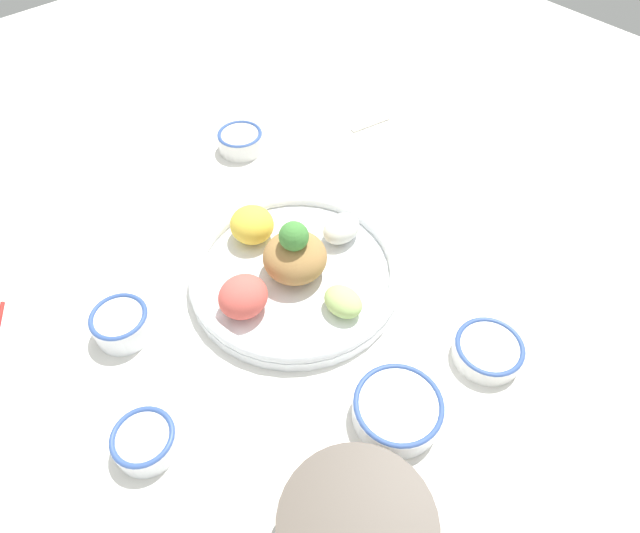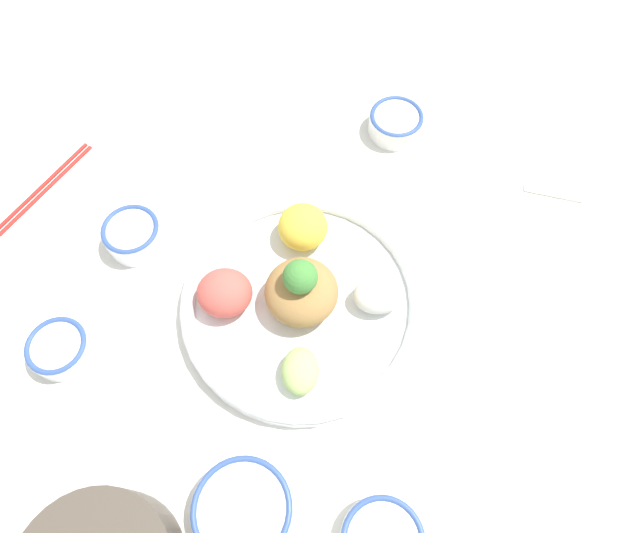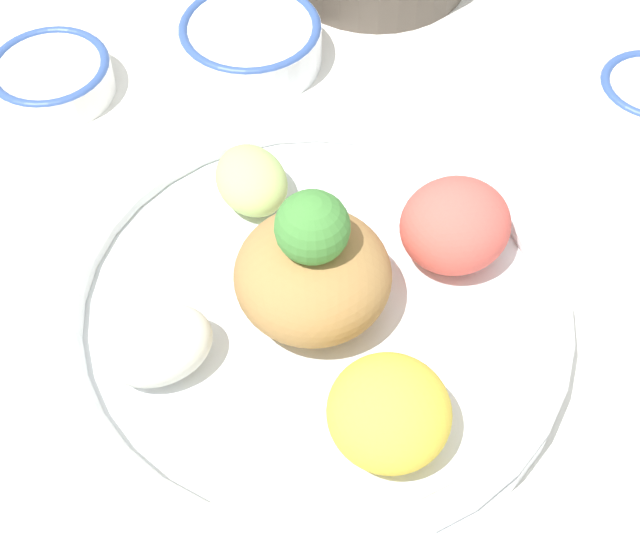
# 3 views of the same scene
# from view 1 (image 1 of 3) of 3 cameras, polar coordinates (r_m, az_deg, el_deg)

# --- Properties ---
(ground_plane) EXTENTS (2.40, 2.40, 0.00)m
(ground_plane) POSITION_cam_1_polar(r_m,az_deg,el_deg) (0.87, -4.59, -1.59)
(ground_plane) COLOR white
(salad_platter) EXTENTS (0.34, 0.34, 0.12)m
(salad_platter) POSITION_cam_1_polar(r_m,az_deg,el_deg) (0.85, -2.90, -0.17)
(salad_platter) COLOR white
(salad_platter) RESTS_ON ground_plane
(sauce_bowl_red) EXTENTS (0.09, 0.09, 0.04)m
(sauce_bowl_red) POSITION_cam_1_polar(r_m,az_deg,el_deg) (1.10, -8.48, 13.19)
(sauce_bowl_red) COLOR white
(sauce_bowl_red) RESTS_ON ground_plane
(rice_bowl_blue) EXTENTS (0.12, 0.12, 0.04)m
(rice_bowl_blue) POSITION_cam_1_polar(r_m,az_deg,el_deg) (0.73, 8.26, -14.78)
(rice_bowl_blue) COLOR white
(rice_bowl_blue) RESTS_ON ground_plane
(sauce_bowl_dark) EXTENTS (0.08, 0.08, 0.04)m
(sauce_bowl_dark) POSITION_cam_1_polar(r_m,az_deg,el_deg) (0.74, -18.18, -17.24)
(sauce_bowl_dark) COLOR white
(sauce_bowl_dark) RESTS_ON ground_plane
(rice_bowl_plain) EXTENTS (0.10, 0.10, 0.03)m
(rice_bowl_plain) POSITION_cam_1_polar(r_m,az_deg,el_deg) (0.81, 17.50, -8.49)
(rice_bowl_plain) COLOR white
(rice_bowl_plain) RESTS_ON ground_plane
(sauce_bowl_far) EXTENTS (0.08, 0.08, 0.04)m
(sauce_bowl_far) POSITION_cam_1_polar(r_m,az_deg,el_deg) (0.84, -20.43, -5.68)
(sauce_bowl_far) COLOR white
(sauce_bowl_far) RESTS_ON ground_plane
(side_serving_bowl) EXTENTS (0.17, 0.17, 0.07)m
(side_serving_bowl) POSITION_cam_1_polar(r_m,az_deg,el_deg) (0.66, 3.87, -26.27)
(side_serving_bowl) COLOR #51473D
(side_serving_bowl) RESTS_ON ground_plane
(serving_spoon_main) EXTENTS (0.13, 0.05, 0.01)m
(serving_spoon_main) POSITION_cam_1_polar(r_m,az_deg,el_deg) (1.16, 3.83, 14.40)
(serving_spoon_main) COLOR beige
(serving_spoon_main) RESTS_ON ground_plane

